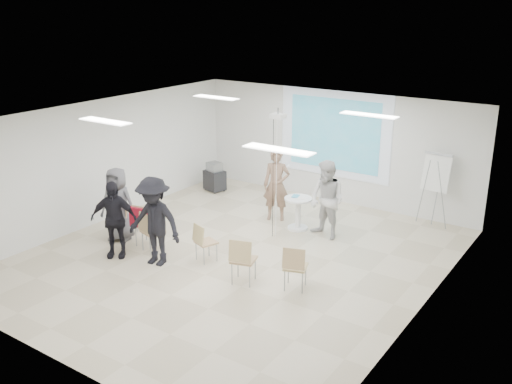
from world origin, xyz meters
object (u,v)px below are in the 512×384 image
Objects in this scene: chair_left_inner at (149,229)px; chair_right_far at (295,264)px; chair_center at (203,240)px; player_left at (277,180)px; chair_left_mid at (145,222)px; av_cart at (215,178)px; flipchart_easel at (436,173)px; player_right at (327,196)px; audience_left at (113,214)px; chair_right_inner at (242,257)px; chair_far_left at (129,215)px; audience_mid at (154,216)px; pedestal_table at (298,211)px; audience_outer at (118,200)px; laptop at (153,230)px.

chair_left_inner is 1.01× the size of chair_right_far.
chair_right_far is (2.22, -0.01, 0.04)m from chair_center.
chair_left_inner is (-1.21, -3.20, -0.48)m from player_left.
chair_left_inner reaches higher than chair_center.
av_cart is at bearing 97.49° from chair_left_mid.
flipchart_easel is (3.29, 4.71, 0.84)m from chair_center.
chair_left_inner is at bearing -117.88° from player_right.
audience_left is at bearing -126.24° from flipchart_easel.
audience_left is (-2.98, -0.48, 0.40)m from chair_right_inner.
player_right is 2.28× the size of chair_far_left.
chair_right_inner is 0.44× the size of audience_mid.
player_right is at bearing -4.46° from pedestal_table.
chair_left_mid is 2.84m from chair_right_inner.
flipchart_easel is at bearing 16.69° from audience_left.
player_right reaches higher than av_cart.
audience_left is (-2.44, -3.51, 0.51)m from pedestal_table.
chair_far_left is at bearing 61.27° from audience_outer.
chair_right_far is at bearing 4.64° from audience_mid.
pedestal_table is 4.19m from audience_outer.
player_left is at bearing -95.51° from laptop.
audience_outer reaches higher than flipchart_easel.
chair_right_inner is (-0.24, -2.97, -0.45)m from player_right.
pedestal_table is 0.42× the size of audience_left.
chair_right_inner is (2.53, -0.09, 0.02)m from chair_left_inner.
player_left is 1.13× the size of flipchart_easel.
audience_left is at bearing -134.57° from chair_center.
chair_center is (1.27, 0.27, -0.04)m from chair_left_inner.
player_right reaches higher than pedestal_table.
audience_left is 0.91m from audience_outer.
chair_right_far is 4.05m from audience_left.
flipchart_easel is (5.02, 5.55, 0.37)m from audience_left.
audience_left reaches higher than chair_right_inner.
chair_right_inner is at bearing 3.48° from chair_center.
audience_left is 4.86m from av_cart.
laptop is at bearing 130.48° from audience_mid.
laptop is (-2.51, 0.19, -0.07)m from chair_right_inner.
chair_far_left is at bearing 159.76° from chair_right_far.
chair_left_mid reaches higher than chair_right_inner.
chair_left_inner is 6.80m from flipchart_easel.
audience_left reaches higher than av_cart.
pedestal_table is at bearing 100.07° from chair_right_far.
av_cart is at bearing 144.85° from chair_center.
pedestal_table is at bearing 41.46° from chair_left_mid.
flipchart_easel is at bearing 58.04° from chair_right_far.
chair_left_inner is 1.09× the size of chair_center.
player_left is 3.63m from audience_mid.
pedestal_table is at bearing -168.42° from player_right.
chair_left_inner is (-1.99, -2.94, 0.08)m from pedestal_table.
audience_mid is (0.82, -0.52, 0.49)m from chair_left_mid.
player_left reaches higher than laptop.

